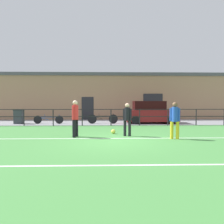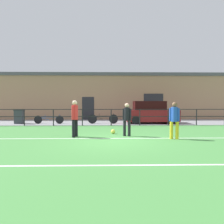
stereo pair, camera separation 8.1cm
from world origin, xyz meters
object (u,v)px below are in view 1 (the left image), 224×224
parked_car_red (151,113)px  bicycle_parked_0 (48,119)px  player_winger (175,118)px  soccer_ball_match (113,132)px  player_goalkeeper (127,117)px  player_striker (75,116)px  trash_bin_0 (19,117)px  bicycle_parked_1 (103,119)px

parked_car_red → bicycle_parked_0: bearing=-177.6°
player_winger → soccer_ball_match: size_ratio=7.18×
soccer_ball_match → bicycle_parked_0: 6.92m
player_goalkeeper → soccer_ball_match: player_goalkeeper is taller
player_striker → soccer_ball_match: (1.82, 1.00, -0.87)m
player_goalkeeper → parked_car_red: parked_car_red is taller
player_goalkeeper → trash_bin_0: 9.62m
parked_car_red → trash_bin_0: 9.94m
soccer_ball_match → bicycle_parked_0: (-4.66, 5.11, 0.22)m
player_striker → trash_bin_0: 8.01m
player_striker → parked_car_red: (4.88, 6.44, -0.17)m
trash_bin_0 → parked_car_red: bearing=1.4°
soccer_ball_match → parked_car_red: size_ratio=0.06×
player_striker → parked_car_red: 8.08m
soccer_ball_match → player_goalkeeper: bearing=-50.0°
player_goalkeeper → player_winger: player_winger is taller
player_striker → player_winger: 4.55m
player_winger → bicycle_parked_1: size_ratio=0.73×
parked_car_red → bicycle_parked_1: bearing=-174.9°
player_striker → parked_car_red: bearing=-17.1°
player_goalkeeper → soccer_ball_match: 1.28m
soccer_ball_match → bicycle_parked_0: bicycle_parked_0 is taller
player_striker → bicycle_parked_0: (-2.84, 6.11, -0.64)m
player_goalkeeper → trash_bin_0: bearing=-15.5°
bicycle_parked_0 → soccer_ball_match: bearing=-47.6°
player_winger → bicycle_parked_1: 7.55m
parked_car_red → bicycle_parked_1: size_ratio=1.72×
player_striker → player_goalkeeper: bearing=-64.8°
player_winger → bicycle_parked_0: 10.01m
soccer_ball_match → bicycle_parked_1: bearing=97.0°
player_winger → trash_bin_0: size_ratio=1.57×
trash_bin_0 → player_striker: bearing=-50.8°
parked_car_red → soccer_ball_match: bearing=-119.4°
parked_car_red → bicycle_parked_1: parked_car_red is taller
player_striker → bicycle_parked_0: bearing=45.0°
player_winger → bicycle_parked_1: bearing=133.9°
player_winger → soccer_ball_match: player_winger is taller
parked_car_red → player_winger: bearing=-93.0°
player_goalkeeper → bicycle_parked_1: 6.04m
player_goalkeeper → bicycle_parked_1: bearing=-54.8°
player_goalkeeper → trash_bin_0: (-7.53, 5.98, -0.35)m
bicycle_parked_1 → trash_bin_0: size_ratio=2.16×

